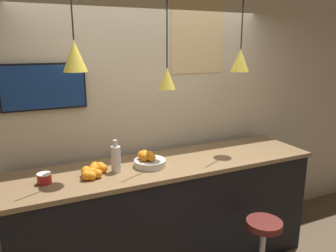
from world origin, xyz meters
The scene contains 12 objects.
back_wall centered at (0.00, 1.22, 1.45)m, with size 8.00×0.06×2.90m.
service_counter centered at (0.00, 0.75, 0.55)m, with size 2.88×0.73×1.10m.
bar_stool centered at (0.65, 0.13, 0.40)m, with size 0.41×0.41×0.66m.
fruit_bowl centered at (-0.20, 0.73, 1.15)m, with size 0.29×0.29×0.15m.
orange_pile centered at (-0.71, 0.73, 1.14)m, with size 0.24×0.26×0.09m.
juice_bottle centered at (-0.50, 0.73, 1.22)m, with size 0.08×0.08×0.28m.
spread_jar centered at (-1.09, 0.73, 1.14)m, with size 0.11×0.11×0.09m.
pendant_lamp_left centered at (-0.78, 0.77, 2.09)m, with size 0.19×0.19×0.84m.
pendant_lamp_middle centered at (0.00, 0.77, 1.89)m, with size 0.15×0.15×1.02m.
pendant_lamp_right centered at (0.78, 0.77, 2.02)m, with size 0.18×0.18×0.89m.
mounted_tv centered at (-1.00, 1.17, 1.81)m, with size 0.72×0.04×0.41m.
wall_poster centered at (0.55, 1.18, 2.25)m, with size 0.61×0.01×0.76m.
Camera 1 is at (-1.21, -1.86, 2.17)m, focal length 35.00 mm.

